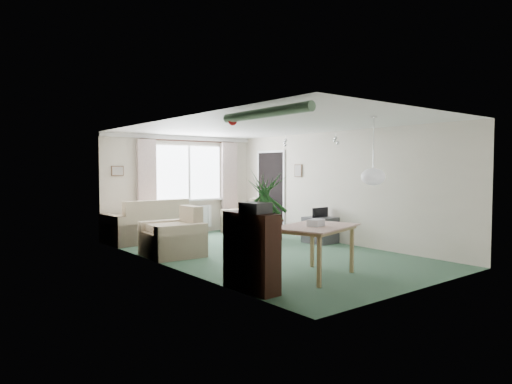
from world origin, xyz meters
TOP-DOWN VIEW (x-y plane):
  - ground at (0.00, 0.00)m, footprint 6.50×6.50m
  - window at (0.20, 3.23)m, footprint 1.80×0.03m
  - curtain_rod at (0.20, 3.15)m, footprint 2.60×0.03m
  - curtain_left at (-0.95, 3.13)m, footprint 0.45×0.08m
  - curtain_right at (1.35, 3.13)m, footprint 0.45×0.08m
  - radiator at (0.20, 3.19)m, footprint 1.20×0.10m
  - doorway at (1.99, 2.20)m, footprint 0.03×0.95m
  - pendant_lamp at (0.20, -2.30)m, footprint 0.36×0.36m
  - tinsel_garland at (-1.92, -2.30)m, footprint 1.60×1.60m
  - bauble_cluster_a at (1.30, 0.90)m, footprint 0.20×0.20m
  - bauble_cluster_b at (1.60, -0.30)m, footprint 0.20×0.20m
  - wall_picture_back at (-1.60, 3.23)m, footprint 0.28×0.03m
  - wall_picture_right at (1.98, 1.20)m, footprint 0.03×0.24m
  - sofa at (-1.10, 2.75)m, footprint 1.89×1.06m
  - armchair_corner at (1.48, 2.73)m, footprint 1.30×1.30m
  - armchair_left at (-1.50, 0.88)m, footprint 1.04×1.08m
  - coffee_table at (0.81, 1.25)m, footprint 1.06×0.63m
  - photo_frame at (0.80, 1.28)m, footprint 0.12×0.07m
  - bookshelf at (-1.84, -1.93)m, footprint 0.33×0.86m
  - hifi_box at (-1.85, -2.03)m, footprint 0.31×0.37m
  - houseplant at (-1.65, -1.97)m, footprint 0.89×0.89m
  - dining_table at (-0.59, -1.87)m, footprint 1.36×1.09m
  - gift_box at (-0.62, -1.91)m, footprint 0.29×0.25m
  - tv_cube at (1.70, 0.22)m, footprint 0.58×0.63m
  - pet_bed at (1.65, 1.95)m, footprint 0.72×0.72m

SIDE VIEW (x-z plane):
  - ground at x=0.00m, z-range 0.00..0.00m
  - pet_bed at x=1.65m, z-range 0.00..0.11m
  - coffee_table at x=0.81m, z-range 0.00..0.46m
  - tv_cube at x=1.70m, z-range 0.00..0.55m
  - dining_table at x=-0.59m, z-range 0.00..0.74m
  - radiator at x=0.20m, z-range 0.12..0.68m
  - armchair_corner at x=1.48m, z-range 0.00..0.85m
  - armchair_left at x=-1.50m, z-range 0.00..0.90m
  - sofa at x=-1.10m, z-range 0.00..0.93m
  - bookshelf at x=-1.84m, z-range 0.00..1.03m
  - photo_frame at x=0.80m, z-range 0.46..0.62m
  - houseplant at x=-1.65m, z-range 0.00..1.57m
  - gift_box at x=-0.62m, z-range 0.74..0.86m
  - doorway at x=1.99m, z-range 0.00..2.00m
  - hifi_box at x=-1.85m, z-range 1.03..1.17m
  - curtain_left at x=-0.95m, z-range 0.27..2.27m
  - curtain_right at x=1.35m, z-range 0.27..2.27m
  - pendant_lamp at x=0.20m, z-range 1.30..1.66m
  - window at x=0.20m, z-range 0.85..2.15m
  - wall_picture_back at x=-1.60m, z-range 1.44..1.66m
  - wall_picture_right at x=1.98m, z-range 1.40..1.70m
  - bauble_cluster_a at x=1.30m, z-range 2.12..2.32m
  - bauble_cluster_b at x=1.60m, z-range 2.12..2.32m
  - curtain_rod at x=0.20m, z-range 2.25..2.29m
  - tinsel_garland at x=-1.92m, z-range 2.22..2.34m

